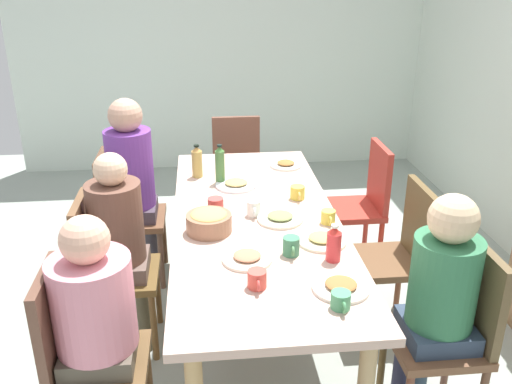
# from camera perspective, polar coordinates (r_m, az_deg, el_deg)

# --- Properties ---
(ground_plane) EXTENTS (7.05, 7.05, 0.00)m
(ground_plane) POSITION_cam_1_polar(r_m,az_deg,el_deg) (3.38, -0.00, -14.33)
(ground_plane) COLOR #959F94
(wall_left) EXTENTS (0.12, 4.22, 2.60)m
(wall_left) POSITION_cam_1_polar(r_m,az_deg,el_deg) (5.74, -3.18, 15.31)
(wall_left) COLOR silver
(wall_left) RESTS_ON ground_plane
(dining_table) EXTENTS (2.18, 0.89, 0.76)m
(dining_table) POSITION_cam_1_polar(r_m,az_deg,el_deg) (3.02, -0.00, -4.00)
(dining_table) COLOR #CFAA99
(dining_table) RESTS_ON ground_plane
(chair_0) EXTENTS (0.40, 0.40, 0.90)m
(chair_0) POSITION_cam_1_polar(r_m,az_deg,el_deg) (2.54, -17.66, -15.45)
(chair_0) COLOR brown
(chair_0) RESTS_ON ground_plane
(person_0) EXTENTS (0.34, 0.34, 1.14)m
(person_0) POSITION_cam_1_polar(r_m,az_deg,el_deg) (2.42, -16.06, -12.01)
(person_0) COLOR brown
(person_0) RESTS_ON ground_plane
(chair_1) EXTENTS (0.40, 0.40, 0.90)m
(chair_1) POSITION_cam_1_polar(r_m,az_deg,el_deg) (2.72, 19.71, -13.03)
(chair_1) COLOR brown
(chair_1) RESTS_ON ground_plane
(person_1) EXTENTS (0.30, 0.30, 1.17)m
(person_1) POSITION_cam_1_polar(r_m,az_deg,el_deg) (2.58, 18.41, -9.81)
(person_1) COLOR #293B4C
(person_1) RESTS_ON ground_plane
(chair_2) EXTENTS (0.40, 0.40, 0.90)m
(chair_2) POSITION_cam_1_polar(r_m,az_deg,el_deg) (3.78, -13.67, -1.80)
(chair_2) COLOR brown
(chair_2) RESTS_ON ground_plane
(person_2) EXTENTS (0.30, 0.30, 1.26)m
(person_2) POSITION_cam_1_polar(r_m,az_deg,el_deg) (3.67, -12.64, 1.70)
(person_2) COLOR #36453E
(person_2) RESTS_ON ground_plane
(chair_3) EXTENTS (0.40, 0.40, 0.90)m
(chair_3) POSITION_cam_1_polar(r_m,az_deg,el_deg) (4.43, -1.95, 2.58)
(chair_3) COLOR brown
(chair_3) RESTS_ON ground_plane
(chair_4) EXTENTS (0.40, 0.40, 0.90)m
(chair_4) POSITION_cam_1_polar(r_m,az_deg,el_deg) (3.90, 11.00, -0.79)
(chair_4) COLOR #B83428
(chair_4) RESTS_ON ground_plane
(chair_5) EXTENTS (0.40, 0.40, 0.90)m
(chair_5) POSITION_cam_1_polar(r_m,az_deg,el_deg) (3.14, -15.24, -7.29)
(chair_5) COLOR brown
(chair_5) RESTS_ON ground_plane
(person_5) EXTENTS (0.30, 0.30, 1.15)m
(person_5) POSITION_cam_1_polar(r_m,az_deg,el_deg) (3.04, -13.86, -4.43)
(person_5) COLOR brown
(person_5) RESTS_ON ground_plane
(chair_6) EXTENTS (0.40, 0.40, 0.90)m
(chair_6) POSITION_cam_1_polar(r_m,az_deg,el_deg) (3.28, 14.52, -5.83)
(chair_6) COLOR brown
(chair_6) RESTS_ON ground_plane
(plate_0) EXTENTS (0.23, 0.23, 0.04)m
(plate_0) POSITION_cam_1_polar(r_m,az_deg,el_deg) (2.57, -0.92, -6.80)
(plate_0) COLOR silver
(plate_0) RESTS_ON dining_table
(plate_1) EXTENTS (0.25, 0.25, 0.04)m
(plate_1) POSITION_cam_1_polar(r_m,az_deg,el_deg) (3.40, -2.08, 0.81)
(plate_1) COLOR white
(plate_1) RESTS_ON dining_table
(plate_2) EXTENTS (0.25, 0.25, 0.04)m
(plate_2) POSITION_cam_1_polar(r_m,az_deg,el_deg) (2.95, 2.50, -2.68)
(plate_2) COLOR silver
(plate_2) RESTS_ON dining_table
(plate_3) EXTENTS (0.24, 0.24, 0.04)m
(plate_3) POSITION_cam_1_polar(r_m,az_deg,el_deg) (2.39, 8.75, -9.60)
(plate_3) COLOR silver
(plate_3) RESTS_ON dining_table
(plate_4) EXTENTS (0.21, 0.21, 0.04)m
(plate_4) POSITION_cam_1_polar(r_m,az_deg,el_deg) (3.73, 3.09, 2.85)
(plate_4) COLOR silver
(plate_4) RESTS_ON dining_table
(plate_5) EXTENTS (0.24, 0.24, 0.04)m
(plate_5) POSITION_cam_1_polar(r_m,az_deg,el_deg) (2.75, 6.83, -4.91)
(plate_5) COLOR white
(plate_5) RESTS_ON dining_table
(bowl_0) EXTENTS (0.23, 0.23, 0.12)m
(bowl_0) POSITION_cam_1_polar(r_m,az_deg,el_deg) (2.82, -4.88, -3.04)
(bowl_0) COLOR #996A4E
(bowl_0) RESTS_ON dining_table
(cup_0) EXTENTS (0.12, 0.08, 0.08)m
(cup_0) POSITION_cam_1_polar(r_m,az_deg,el_deg) (2.36, 0.11, -9.00)
(cup_0) COLOR #D44C41
(cup_0) RESTS_ON dining_table
(cup_1) EXTENTS (0.12, 0.08, 0.08)m
(cup_1) POSITION_cam_1_polar(r_m,az_deg,el_deg) (3.22, 4.31, -0.06)
(cup_1) COLOR gold
(cup_1) RESTS_ON dining_table
(cup_2) EXTENTS (0.12, 0.08, 0.07)m
(cup_2) POSITION_cam_1_polar(r_m,az_deg,el_deg) (2.26, 8.75, -11.01)
(cup_2) COLOR #479565
(cup_2) RESTS_ON dining_table
(cup_3) EXTENTS (0.11, 0.07, 0.07)m
(cup_3) POSITION_cam_1_polar(r_m,az_deg,el_deg) (2.94, 7.47, -2.57)
(cup_3) COLOR #E3C847
(cup_3) RESTS_ON dining_table
(cup_4) EXTENTS (0.11, 0.07, 0.09)m
(cup_4) POSITION_cam_1_polar(r_m,az_deg,el_deg) (2.99, -0.24, -1.71)
(cup_4) COLOR white
(cup_4) RESTS_ON dining_table
(cup_5) EXTENTS (0.12, 0.08, 0.09)m
(cup_5) POSITION_cam_1_polar(r_m,az_deg,el_deg) (2.61, 3.65, -5.60)
(cup_5) COLOR #3F835C
(cup_5) RESTS_ON dining_table
(cup_6) EXTENTS (0.12, 0.09, 0.10)m
(cup_6) POSITION_cam_1_polar(r_m,az_deg,el_deg) (3.01, -4.18, -1.53)
(cup_6) COLOR #C74742
(cup_6) RESTS_ON dining_table
(bottle_0) EXTENTS (0.06, 0.06, 0.25)m
(bottle_0) POSITION_cam_1_polar(r_m,az_deg,el_deg) (3.42, -3.74, 2.80)
(bottle_0) COLOR #45773C
(bottle_0) RESTS_ON dining_table
(bottle_1) EXTENTS (0.07, 0.07, 0.21)m
(bottle_1) POSITION_cam_1_polar(r_m,az_deg,el_deg) (3.54, -6.10, 3.11)
(bottle_1) COLOR tan
(bottle_1) RESTS_ON dining_table
(bottle_2) EXTENTS (0.07, 0.07, 0.18)m
(bottle_2) POSITION_cam_1_polar(r_m,az_deg,el_deg) (2.56, 8.03, -5.32)
(bottle_2) COLOR red
(bottle_2) RESTS_ON dining_table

